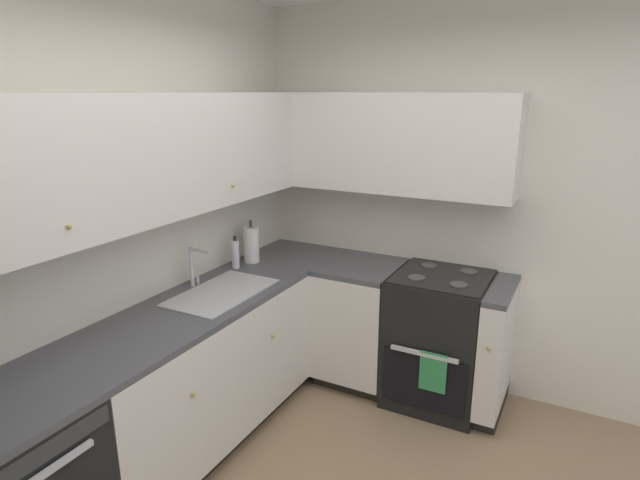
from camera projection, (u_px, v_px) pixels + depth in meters
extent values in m
cube|color=silver|center=(83.00, 242.00, 2.66)|extent=(3.78, 0.05, 2.68)
cube|color=silver|center=(488.00, 206.00, 3.50)|extent=(0.05, 3.37, 2.68)
cube|color=#333333|center=(46.00, 452.00, 1.90)|extent=(0.55, 0.01, 0.07)
cube|color=silver|center=(51.00, 470.00, 1.91)|extent=(0.36, 0.02, 0.02)
cube|color=silver|center=(196.00, 372.00, 3.10)|extent=(1.67, 0.60, 0.78)
cube|color=black|center=(197.00, 433.00, 3.23)|extent=(1.67, 0.54, 0.09)
sphere|color=tan|center=(194.00, 394.00, 2.61)|extent=(0.02, 0.02, 0.02)
sphere|color=tan|center=(273.00, 336.00, 3.23)|extent=(0.02, 0.02, 0.02)
cube|color=#4C4C51|center=(191.00, 309.00, 2.98)|extent=(2.88, 0.60, 0.03)
cube|color=silver|center=(360.00, 319.00, 3.81)|extent=(0.60, 0.52, 0.78)
cube|color=black|center=(360.00, 370.00, 3.95)|extent=(0.54, 0.52, 0.09)
cube|color=silver|center=(496.00, 348.00, 3.38)|extent=(0.60, 0.15, 0.78)
cube|color=black|center=(491.00, 404.00, 3.52)|extent=(0.54, 0.15, 0.09)
sphere|color=tan|center=(489.00, 348.00, 3.07)|extent=(0.02, 0.02, 0.02)
cube|color=#4C4C51|center=(361.00, 267.00, 3.70)|extent=(0.60, 0.52, 0.03)
cube|color=#4C4C51|center=(502.00, 290.00, 3.27)|extent=(0.60, 0.15, 0.03)
cube|color=black|center=(439.00, 339.00, 3.57)|extent=(0.64, 0.62, 0.90)
cube|color=black|center=(423.00, 382.00, 3.34)|extent=(0.02, 0.55, 0.38)
cube|color=silver|center=(424.00, 354.00, 3.26)|extent=(0.02, 0.43, 0.02)
cube|color=black|center=(443.00, 276.00, 3.45)|extent=(0.59, 0.60, 0.01)
cube|color=black|center=(455.00, 254.00, 3.69)|extent=(0.03, 0.60, 0.15)
cylinder|color=#4C4C4C|center=(459.00, 285.00, 3.26)|extent=(0.11, 0.11, 0.01)
cylinder|color=#4C4C4C|center=(417.00, 278.00, 3.39)|extent=(0.11, 0.11, 0.01)
cylinder|color=#4C4C4C|center=(469.00, 271.00, 3.50)|extent=(0.11, 0.11, 0.01)
cylinder|color=#4C4C4C|center=(429.00, 265.00, 3.63)|extent=(0.11, 0.11, 0.01)
cube|color=#338C4C|center=(433.00, 372.00, 3.26)|extent=(0.02, 0.17, 0.26)
cube|color=silver|center=(138.00, 159.00, 2.67)|extent=(2.56, 0.32, 0.66)
sphere|color=tan|center=(69.00, 227.00, 2.18)|extent=(0.02, 0.02, 0.02)
sphere|color=tan|center=(233.00, 186.00, 3.13)|extent=(0.02, 0.02, 0.02)
cube|color=silver|center=(379.00, 142.00, 3.56)|extent=(0.32, 1.83, 0.66)
cube|color=#B7B7BC|center=(222.00, 292.00, 3.17)|extent=(0.69, 0.40, 0.01)
cube|color=gray|center=(222.00, 300.00, 3.19)|extent=(0.63, 0.36, 0.09)
cube|color=#99999E|center=(222.00, 298.00, 3.18)|extent=(0.02, 0.35, 0.06)
cylinder|color=silver|center=(192.00, 267.00, 3.24)|extent=(0.02, 0.02, 0.26)
cylinder|color=silver|center=(200.00, 250.00, 3.18)|extent=(0.02, 0.15, 0.02)
cylinder|color=silver|center=(198.00, 280.00, 3.31)|extent=(0.02, 0.02, 0.06)
cylinder|color=silver|center=(236.00, 254.00, 3.60)|extent=(0.05, 0.05, 0.20)
cylinder|color=#262626|center=(235.00, 238.00, 3.57)|extent=(0.02, 0.02, 0.03)
cylinder|color=white|center=(251.00, 245.00, 3.72)|extent=(0.11, 0.11, 0.26)
cylinder|color=#3F3F3F|center=(251.00, 242.00, 3.72)|extent=(0.02, 0.02, 0.32)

